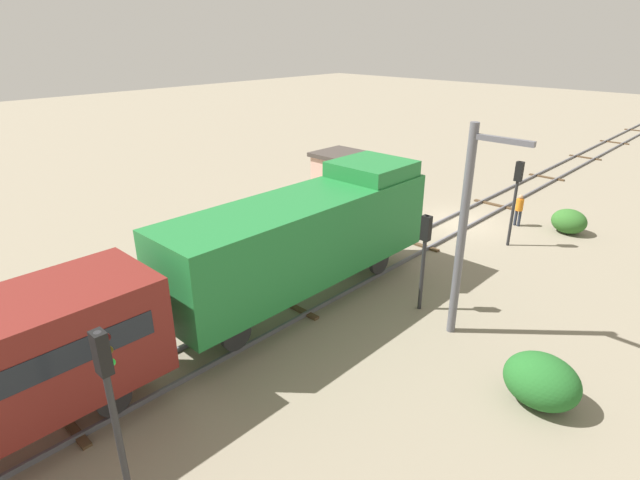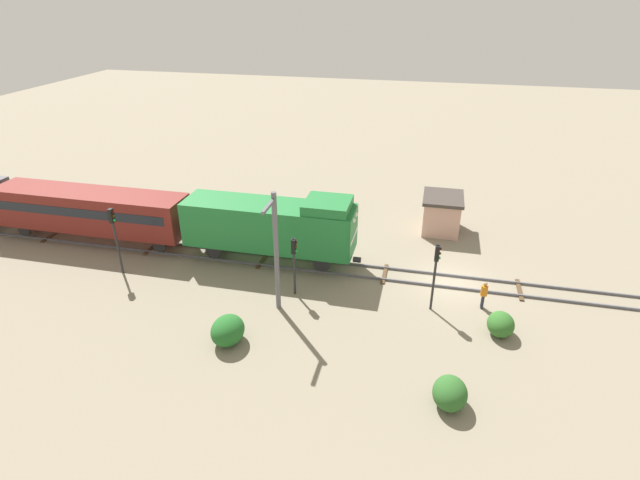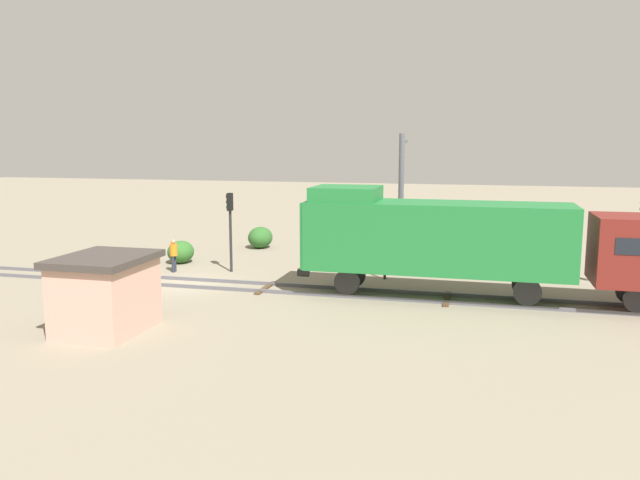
% 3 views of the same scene
% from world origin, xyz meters
% --- Properties ---
extents(ground_plane, '(147.14, 147.14, 0.00)m').
position_xyz_m(ground_plane, '(0.00, 0.00, 0.00)').
color(ground_plane, gray).
extents(railway_track, '(2.40, 98.09, 0.16)m').
position_xyz_m(railway_track, '(0.00, 0.00, 0.07)').
color(railway_track, '#595960').
rests_on(railway_track, ground).
extents(locomotive, '(2.90, 11.60, 4.60)m').
position_xyz_m(locomotive, '(0.00, 11.51, 2.77)').
color(locomotive, '#1E7233').
rests_on(locomotive, railway_track).
extents(traffic_signal_near, '(0.32, 0.34, 4.08)m').
position_xyz_m(traffic_signal_near, '(-3.20, 1.09, 2.84)').
color(traffic_signal_near, '#262628').
rests_on(traffic_signal_near, ground).
extents(traffic_signal_mid, '(0.32, 0.34, 3.65)m').
position_xyz_m(traffic_signal_mid, '(-3.40, 9.07, 2.55)').
color(traffic_signal_mid, '#262628').
rests_on(traffic_signal_mid, ground).
extents(traffic_signal_far, '(0.32, 0.34, 4.48)m').
position_xyz_m(traffic_signal_far, '(-3.60, 20.49, 3.10)').
color(traffic_signal_far, '#262628').
rests_on(traffic_signal_far, ground).
extents(worker_near_track, '(0.38, 0.38, 1.70)m').
position_xyz_m(worker_near_track, '(-2.40, -1.74, 1.00)').
color(worker_near_track, '#262B38').
rests_on(worker_near_track, ground).
extents(catenary_mast, '(1.94, 0.28, 7.07)m').
position_xyz_m(catenary_mast, '(-5.07, 9.60, 3.78)').
color(catenary_mast, '#595960').
rests_on(catenary_mast, ground).
extents(relay_hut, '(3.50, 2.90, 2.74)m').
position_xyz_m(relay_hut, '(7.50, 0.77, 1.39)').
color(relay_hut, '#D19E8C').
rests_on(relay_hut, ground).
extents(bush_near, '(2.04, 1.67, 1.49)m').
position_xyz_m(bush_near, '(-8.59, 11.18, 0.74)').
color(bush_near, '#226226').
rests_on(bush_near, ground).
extents(bush_mid, '(1.71, 1.40, 1.24)m').
position_xyz_m(bush_mid, '(-4.70, -2.52, 0.62)').
color(bush_mid, '#2F6526').
rests_on(bush_mid, ground).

